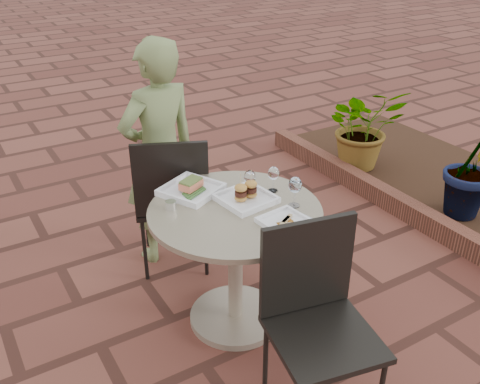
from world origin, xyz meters
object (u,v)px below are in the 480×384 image
diner (160,155)px  plate_sliders (246,196)px  plate_tuna (285,222)px  chair_far (172,194)px  chair_near (316,307)px  plate_salmon (191,189)px  cafe_table (235,249)px

diner → plate_sliders: size_ratio=4.99×
plate_sliders → plate_tuna: bearing=-82.3°
chair_far → diner: bearing=-71.9°
chair_far → chair_near: size_ratio=1.00×
chair_far → plate_tuna: chair_far is taller
plate_salmon → plate_sliders: bearing=-49.2°
chair_far → plate_sliders: (0.17, -0.58, 0.21)m
chair_far → plate_salmon: bearing=108.3°
plate_sliders → chair_far: bearing=106.0°
chair_near → plate_sliders: size_ratio=3.18×
cafe_table → chair_near: size_ratio=0.97×
chair_near → diner: bearing=104.5°
diner → cafe_table: bearing=84.9°
chair_far → chair_near: 1.29m
plate_sliders → chair_near: bearing=-95.7°
chair_near → diner: (-0.08, 1.48, 0.18)m
cafe_table → plate_tuna: size_ratio=3.80×
chair_far → plate_salmon: size_ratio=2.47×
cafe_table → chair_near: (0.02, -0.65, 0.07)m
plate_tuna → plate_sliders: bearing=97.7°
diner → plate_tuna: diner is taller
chair_far → diner: 0.27m
chair_near → plate_salmon: 0.96m
plate_sliders → diner: bearing=100.6°
plate_salmon → plate_tuna: 0.59m
plate_sliders → plate_tuna: (0.04, -0.30, -0.02)m
chair_near → plate_sliders: 0.73m
diner → plate_salmon: size_ratio=3.89×
plate_tuna → chair_near: bearing=-105.4°
chair_near → plate_sliders: chair_near is taller
chair_near → plate_sliders: bearing=95.8°
cafe_table → chair_near: bearing=-88.0°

